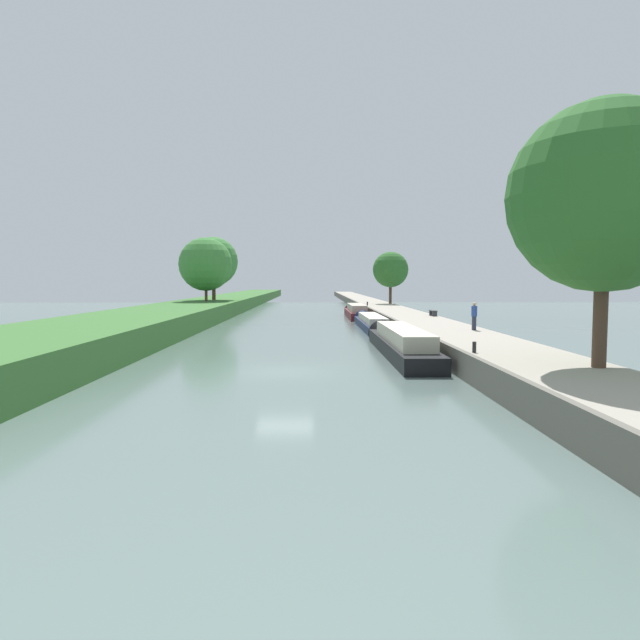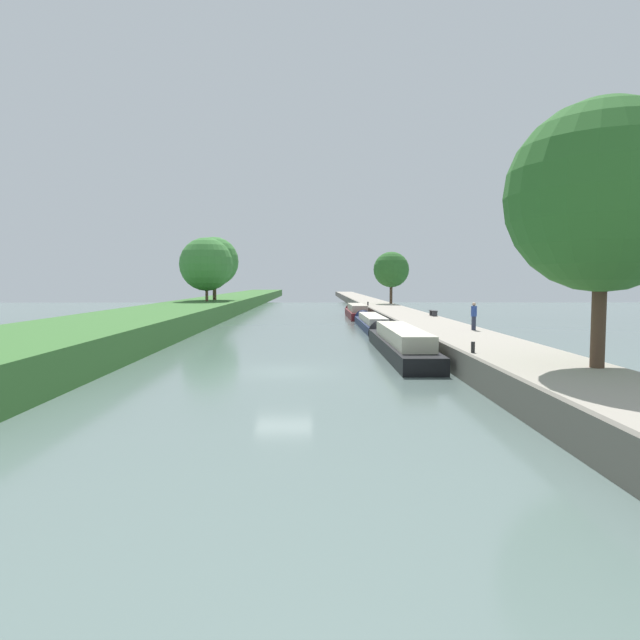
% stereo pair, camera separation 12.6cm
% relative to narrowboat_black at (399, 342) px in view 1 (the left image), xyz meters
% --- Properties ---
extents(ground_plane, '(160.00, 160.00, 0.00)m').
position_rel_narrowboat_black_xyz_m(ground_plane, '(-6.02, -6.07, -0.64)').
color(ground_plane, slate).
extents(left_grassy_bank, '(8.24, 260.00, 1.63)m').
position_rel_narrowboat_black_xyz_m(left_grassy_bank, '(-17.69, -6.07, 0.18)').
color(left_grassy_bank, '#3D7033').
rests_on(left_grassy_bank, ground_plane).
extents(right_towpath, '(4.30, 260.00, 1.08)m').
position_rel_narrowboat_black_xyz_m(right_towpath, '(3.68, -6.07, -0.10)').
color(right_towpath, '#A89E8E').
rests_on(right_towpath, ground_plane).
extents(stone_quay, '(0.25, 260.00, 1.13)m').
position_rel_narrowboat_black_xyz_m(stone_quay, '(1.40, -6.07, -0.07)').
color(stone_quay, '#6B665B').
rests_on(stone_quay, ground_plane).
extents(narrowboat_black, '(1.98, 15.32, 2.09)m').
position_rel_narrowboat_black_xyz_m(narrowboat_black, '(0.00, 0.00, 0.00)').
color(narrowboat_black, black).
rests_on(narrowboat_black, ground_plane).
extents(narrowboat_navy, '(1.81, 15.00, 1.74)m').
position_rel_narrowboat_black_xyz_m(narrowboat_navy, '(0.17, 16.67, -0.15)').
color(narrowboat_navy, '#141E42').
rests_on(narrowboat_navy, ground_plane).
extents(narrowboat_maroon, '(1.94, 12.57, 2.04)m').
position_rel_narrowboat_black_xyz_m(narrowboat_maroon, '(-0.01, 30.68, -0.02)').
color(narrowboat_maroon, maroon).
rests_on(narrowboat_maroon, ground_plane).
extents(tree_rightbank_near, '(6.36, 6.36, 8.90)m').
position_rel_narrowboat_black_xyz_m(tree_rightbank_near, '(4.91, -11.95, 6.15)').
color(tree_rightbank_near, '#4C3828').
rests_on(tree_rightbank_near, right_towpath).
extents(tree_rightbank_midnear, '(4.61, 4.61, 6.73)m').
position_rel_narrowboat_black_xyz_m(tree_rightbank_midnear, '(5.35, 41.61, 4.86)').
color(tree_rightbank_midnear, '#4C3828').
rests_on(tree_rightbank_midnear, right_towpath).
extents(tree_leftbank_downstream, '(6.28, 6.28, 7.50)m').
position_rel_narrowboat_black_xyz_m(tree_leftbank_downstream, '(-17.37, 35.25, 5.35)').
color(tree_leftbank_downstream, brown).
rests_on(tree_leftbank_downstream, left_grassy_bank).
extents(tree_leftbank_upstream, '(6.12, 6.12, 7.90)m').
position_rel_narrowboat_black_xyz_m(tree_leftbank_upstream, '(-17.20, 39.43, 5.82)').
color(tree_leftbank_upstream, brown).
rests_on(tree_leftbank_upstream, left_grassy_bank).
extents(person_walking, '(0.34, 0.34, 1.66)m').
position_rel_narrowboat_black_xyz_m(person_walking, '(4.88, 2.47, 1.32)').
color(person_walking, '#282D42').
rests_on(person_walking, right_towpath).
extents(mooring_bollard_near, '(0.16, 0.16, 0.45)m').
position_rel_narrowboat_black_xyz_m(mooring_bollard_near, '(1.83, -8.01, 0.67)').
color(mooring_bollard_near, black).
rests_on(mooring_bollard_near, right_towpath).
extents(mooring_bollard_far, '(0.16, 0.16, 0.45)m').
position_rel_narrowboat_black_xyz_m(mooring_bollard_far, '(1.83, 36.28, 0.67)').
color(mooring_bollard_far, black).
rests_on(mooring_bollard_far, right_towpath).
extents(park_bench, '(0.44, 1.50, 0.47)m').
position_rel_narrowboat_black_xyz_m(park_bench, '(5.38, 16.03, 0.79)').
color(park_bench, '#333338').
rests_on(park_bench, right_towpath).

